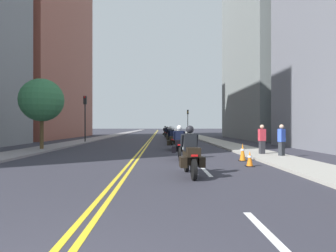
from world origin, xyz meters
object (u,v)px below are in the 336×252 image
at_px(traffic_cone_0, 243,152).
at_px(street_tree_0, 42,100).
at_px(motorcycle_0, 190,156).
at_px(motorcycle_3, 171,137).
at_px(traffic_cone_2, 250,159).
at_px(pedestrian_0, 282,141).
at_px(motorcycle_5, 167,134).
at_px(motorcycle_6, 165,133).
at_px(traffic_light_near, 85,110).
at_px(motorcycle_2, 173,140).
at_px(motorcycle_4, 169,135).
at_px(traffic_light_far, 188,118).
at_px(motorcycle_1, 179,145).
at_px(pedestrian_1, 262,140).

height_order(traffic_cone_0, street_tree_0, street_tree_0).
distance_m(motorcycle_0, motorcycle_3, 15.05).
distance_m(traffic_cone_2, pedestrian_0, 3.93).
bearing_deg(motorcycle_5, motorcycle_6, 90.37).
bearing_deg(traffic_light_near, motorcycle_3, -19.72).
distance_m(motorcycle_2, traffic_cone_0, 6.76).
distance_m(motorcycle_3, street_tree_0, 10.71).
height_order(motorcycle_0, motorcycle_3, same).
bearing_deg(motorcycle_3, street_tree_0, -148.02).
distance_m(traffic_cone_0, traffic_cone_2, 1.77).
distance_m(motorcycle_2, motorcycle_6, 21.53).
bearing_deg(traffic_light_near, pedestrian_0, -43.92).
bearing_deg(motorcycle_4, motorcycle_6, 88.31).
xyz_separation_m(motorcycle_3, traffic_light_near, (-8.26, 2.96, 2.50)).
bearing_deg(motorcycle_3, traffic_light_far, 80.82).
bearing_deg(motorcycle_5, motorcycle_1, -91.13).
bearing_deg(traffic_cone_2, motorcycle_3, 101.68).
distance_m(traffic_cone_0, pedestrian_1, 2.73).
xyz_separation_m(traffic_cone_2, traffic_light_far, (1.31, 38.59, 2.86)).
height_order(traffic_light_far, street_tree_0, street_tree_0).
bearing_deg(motorcycle_2, motorcycle_3, 91.01).
distance_m(motorcycle_2, motorcycle_5, 16.25).
relative_size(motorcycle_4, pedestrian_1, 1.29).
relative_size(pedestrian_0, street_tree_0, 0.36).
relative_size(traffic_cone_0, pedestrian_1, 0.49).
height_order(motorcycle_3, traffic_light_far, traffic_light_far).
bearing_deg(motorcycle_4, motorcycle_5, 88.01).
bearing_deg(traffic_light_near, traffic_light_far, 61.59).
xyz_separation_m(motorcycle_3, traffic_cone_0, (2.92, -11.22, -0.26)).
bearing_deg(motorcycle_1, traffic_cone_0, -11.90).
bearing_deg(pedestrian_0, traffic_light_far, 60.12).
height_order(traffic_cone_2, street_tree_0, street_tree_0).
height_order(motorcycle_6, traffic_light_far, traffic_light_far).
relative_size(motorcycle_1, motorcycle_6, 1.04).
height_order(motorcycle_6, traffic_light_near, traffic_light_near).
height_order(motorcycle_4, pedestrian_0, pedestrian_0).
relative_size(motorcycle_1, pedestrian_1, 1.33).
bearing_deg(street_tree_0, motorcycle_2, 2.46).
bearing_deg(traffic_light_near, motorcycle_2, -44.81).
bearing_deg(motorcycle_6, traffic_cone_0, -84.21).
relative_size(motorcycle_1, traffic_light_near, 0.50).
bearing_deg(motorcycle_4, traffic_cone_2, -84.89).
height_order(motorcycle_4, motorcycle_6, motorcycle_6).
xyz_separation_m(motorcycle_0, motorcycle_2, (-0.15, 9.88, -0.01)).
distance_m(motorcycle_0, traffic_cone_2, 3.35).
distance_m(motorcycle_1, motorcycle_5, 21.57).
bearing_deg(motorcycle_5, motorcycle_0, -91.08).
relative_size(pedestrian_1, street_tree_0, 0.36).
bearing_deg(motorcycle_3, motorcycle_0, -90.05).
xyz_separation_m(motorcycle_2, motorcycle_3, (0.08, 5.17, 0.01)).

